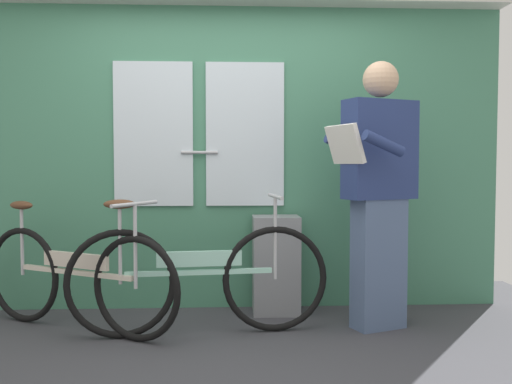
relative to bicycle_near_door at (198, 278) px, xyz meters
name	(u,v)px	position (x,y,z in m)	size (l,w,h in m)	color
ground_plane	(225,372)	(0.18, -0.61, -0.40)	(5.29, 4.29, 0.04)	#38383D
train_door_wall	(225,149)	(0.17, 0.73, 0.86)	(4.29, 0.28, 2.37)	#427F60
bicycle_near_door	(198,278)	(0.00, 0.00, 0.00)	(1.71, 0.44, 0.92)	black
bicycle_leaning_behind	(75,277)	(-0.83, 0.13, -0.02)	(1.48, 0.86, 0.88)	black
passenger_reading_newspaper	(378,188)	(1.21, 0.10, 0.58)	(0.64, 0.59, 1.81)	slate
trash_bin_by_wall	(276,265)	(0.55, 0.51, -0.01)	(0.35, 0.28, 0.73)	gray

